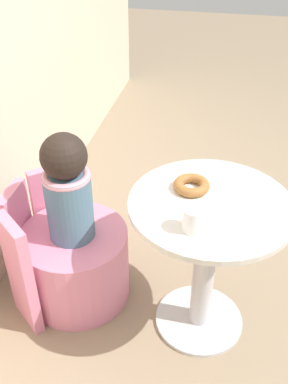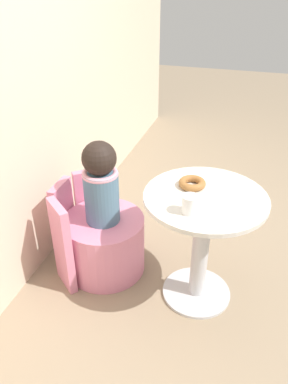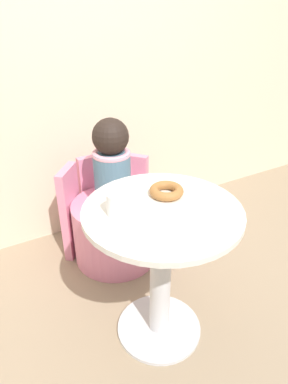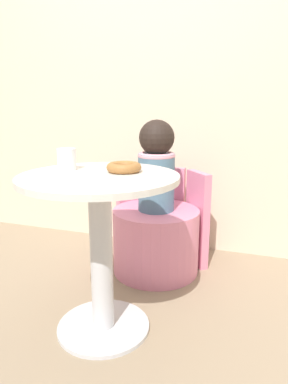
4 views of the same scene
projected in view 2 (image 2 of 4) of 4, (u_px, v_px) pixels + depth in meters
ground_plane at (201, 293)px, 2.36m from camera, size 12.00×12.00×0.00m
back_wall at (10, 88)px, 2.02m from camera, size 6.00×0.06×2.40m
round_table at (202, 230)px, 2.10m from camera, size 0.67×0.67×0.72m
tub_chair at (105, 244)px, 2.46m from camera, size 0.52×0.52×0.39m
booth_backrest at (74, 225)px, 2.46m from camera, size 0.62×0.23×0.60m
child_figure at (101, 183)px, 2.22m from camera, size 0.22×0.22×0.53m
donut at (192, 183)px, 2.06m from camera, size 0.15×0.15×0.04m
cup at (190, 204)px, 1.82m from camera, size 0.08×0.08×0.10m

